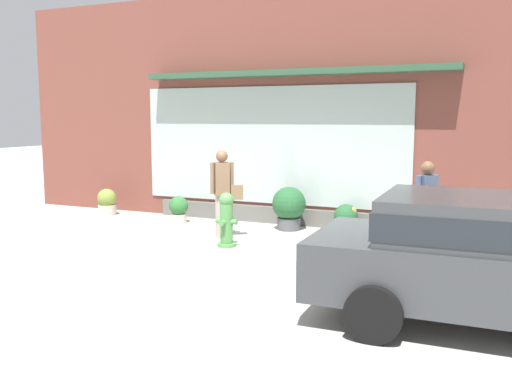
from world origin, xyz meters
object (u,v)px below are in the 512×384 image
(pedestrian_passerby, at_px, (426,204))
(potted_plant_window_left, at_px, (424,224))
(potted_plant_trailing_edge, at_px, (107,202))
(potted_plant_near_hydrant, at_px, (289,207))
(potted_plant_window_right, at_px, (179,209))
(fire_hydrant, at_px, (226,219))
(potted_plant_low_front, at_px, (346,220))
(pedestrian_with_handbag, at_px, (223,188))

(pedestrian_passerby, distance_m, potted_plant_window_left, 1.67)
(potted_plant_window_left, height_order, potted_plant_trailing_edge, potted_plant_trailing_edge)
(potted_plant_near_hydrant, distance_m, potted_plant_window_right, 2.49)
(fire_hydrant, distance_m, pedestrian_passerby, 3.40)
(pedestrian_passerby, bearing_deg, potted_plant_trailing_edge, 112.54)
(potted_plant_near_hydrant, xyz_separation_m, potted_plant_window_left, (2.66, 0.04, -0.16))
(pedestrian_passerby, xyz_separation_m, potted_plant_window_right, (-5.33, 1.26, -0.63))
(potted_plant_window_left, bearing_deg, potted_plant_near_hydrant, -179.20)
(potted_plant_window_right, distance_m, potted_plant_low_front, 3.66)
(fire_hydrant, xyz_separation_m, pedestrian_passerby, (3.36, 0.33, 0.44))
(potted_plant_window_left, bearing_deg, pedestrian_with_handbag, -160.12)
(potted_plant_window_left, height_order, potted_plant_window_right, potted_plant_window_right)
(pedestrian_with_handbag, bearing_deg, fire_hydrant, -95.58)
(potted_plant_window_right, bearing_deg, potted_plant_near_hydrant, 5.52)
(potted_plant_near_hydrant, distance_m, potted_plant_window_left, 2.67)
(potted_plant_window_right, bearing_deg, potted_plant_low_front, 4.37)
(fire_hydrant, bearing_deg, potted_plant_near_hydrant, 74.86)
(potted_plant_near_hydrant, height_order, potted_plant_window_right, potted_plant_near_hydrant)
(potted_plant_near_hydrant, distance_m, potted_plant_low_front, 1.20)
(pedestrian_passerby, xyz_separation_m, potted_plant_trailing_edge, (-7.39, 1.42, -0.63))
(fire_hydrant, bearing_deg, pedestrian_with_handbag, 121.34)
(pedestrian_with_handbag, xyz_separation_m, potted_plant_near_hydrant, (0.86, 1.24, -0.48))
(potted_plant_low_front, bearing_deg, potted_plant_trailing_edge, -178.79)
(pedestrian_with_handbag, bearing_deg, potted_plant_window_left, -17.04)
(potted_plant_trailing_edge, bearing_deg, fire_hydrant, -23.56)
(potted_plant_near_hydrant, bearing_deg, potted_plant_trailing_edge, -178.98)
(potted_plant_near_hydrant, xyz_separation_m, potted_plant_window_right, (-2.47, -0.24, -0.17))
(fire_hydrant, height_order, potted_plant_window_left, fire_hydrant)
(pedestrian_with_handbag, relative_size, potted_plant_low_front, 2.79)
(potted_plant_window_left, bearing_deg, potted_plant_low_front, 179.89)
(potted_plant_window_left, relative_size, potted_plant_low_front, 0.95)
(pedestrian_passerby, bearing_deg, potted_plant_low_front, 80.84)
(fire_hydrant, height_order, pedestrian_passerby, pedestrian_passerby)
(pedestrian_passerby, bearing_deg, potted_plant_near_hydrant, 95.71)
(potted_plant_window_right, bearing_deg, pedestrian_passerby, -13.35)
(pedestrian_with_handbag, distance_m, potted_plant_window_right, 2.00)
(pedestrian_passerby, relative_size, potted_plant_low_front, 2.67)
(potted_plant_window_right, distance_m, potted_plant_trailing_edge, 2.06)
(pedestrian_passerby, xyz_separation_m, potted_plant_window_left, (-0.20, 1.54, -0.62))
(pedestrian_passerby, bearing_deg, potted_plant_window_left, 40.74)
(potted_plant_near_hydrant, relative_size, potted_plant_window_left, 1.55)
(pedestrian_passerby, xyz_separation_m, potted_plant_low_front, (-1.68, 1.54, -0.65))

